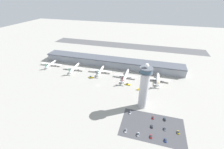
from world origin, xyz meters
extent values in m
plane|color=#9E9B93|center=(0.00, 0.00, 0.00)|extent=(1000.00, 1000.00, 0.00)
cube|color=#9399A3|center=(0.00, 70.00, 6.25)|extent=(255.85, 22.00, 12.49)
cube|color=#4C515B|center=(0.00, 70.00, 13.29)|extent=(255.85, 25.00, 1.60)
cube|color=#515154|center=(0.00, 192.10, 0.00)|extent=(383.78, 44.00, 0.01)
cylinder|color=#BCBCC1|center=(67.51, -28.21, 23.01)|extent=(10.08, 10.08, 46.02)
cylinder|color=#565B66|center=(67.51, -28.21, 46.42)|extent=(14.21, 14.21, 0.80)
cylinder|color=#334C60|center=(67.51, -28.21, 48.98)|extent=(13.08, 13.08, 4.32)
cylinder|color=#565B66|center=(67.51, -28.21, 51.63)|extent=(14.21, 14.21, 1.00)
sphere|color=white|center=(67.51, -28.21, 54.61)|extent=(4.95, 4.95, 4.95)
cube|color=#424247|center=(81.37, -57.33, 0.00)|extent=(64.00, 40.00, 0.01)
cylinder|color=white|center=(-107.46, 39.06, 3.78)|extent=(4.71, 25.20, 3.47)
cone|color=white|center=(-108.16, 53.13, 3.78)|extent=(3.62, 3.29, 3.47)
cone|color=white|center=(-106.73, 24.47, 3.78)|extent=(3.32, 4.31, 3.12)
cube|color=white|center=(-107.48, 39.56, 3.17)|extent=(40.92, 6.43, 0.44)
cylinder|color=#A8A8B2|center=(-116.08, 40.14, 2.12)|extent=(2.09, 3.90, 1.91)
cylinder|color=#A8A8B2|center=(-98.98, 40.99, 2.12)|extent=(2.09, 3.90, 1.91)
cube|color=#14704C|center=(-106.68, 23.64, 8.28)|extent=(0.44, 2.81, 5.54)
cube|color=white|center=(-106.66, 23.24, 4.12)|extent=(9.79, 2.48, 0.24)
cylinder|color=black|center=(-108.02, 50.38, 1.02)|extent=(0.28, 0.28, 2.04)
cylinder|color=black|center=(-105.02, 38.89, 1.02)|extent=(0.28, 0.28, 2.04)
cylinder|color=black|center=(-109.86, 38.64, 1.02)|extent=(0.28, 0.28, 2.04)
cylinder|color=white|center=(-56.85, 34.70, 4.35)|extent=(5.69, 28.71, 4.03)
cone|color=white|center=(-57.79, 50.75, 4.35)|extent=(4.23, 3.85, 4.03)
cone|color=white|center=(-55.88, 18.05, 4.35)|extent=(3.90, 5.04, 3.63)
cube|color=white|center=(-56.89, 35.27, 3.64)|extent=(36.13, 6.49, 0.44)
cylinder|color=#A8A8B2|center=(-64.48, 35.83, 2.43)|extent=(2.47, 4.55, 2.22)
cylinder|color=#A8A8B2|center=(-49.41, 36.71, 2.43)|extent=(2.47, 4.55, 2.22)
cube|color=#14704C|center=(-55.82, 17.09, 9.59)|extent=(0.46, 2.81, 6.44)
cube|color=white|center=(-55.80, 16.69, 4.75)|extent=(11.38, 2.66, 0.24)
cylinder|color=black|center=(-57.62, 47.74, 1.17)|extent=(0.28, 0.28, 2.34)
cylinder|color=black|center=(-54.02, 34.64, 1.17)|extent=(0.28, 0.28, 2.34)
cylinder|color=black|center=(-59.65, 34.31, 1.17)|extent=(0.28, 0.28, 2.34)
cylinder|color=white|center=(-9.20, 38.93, 4.19)|extent=(5.75, 26.76, 4.11)
cone|color=white|center=(-10.14, 54.03, 4.19)|extent=(4.34, 3.95, 4.11)
cone|color=white|center=(-8.22, 23.22, 4.19)|extent=(4.00, 5.16, 3.70)
cube|color=white|center=(-9.23, 39.46, 3.47)|extent=(38.20, 6.75, 0.44)
cylinder|color=#A8A8B2|center=(-17.26, 39.97, 2.23)|extent=(2.54, 4.66, 2.26)
cylinder|color=#A8A8B2|center=(-1.33, 40.96, 2.23)|extent=(2.54, 4.66, 2.26)
cube|color=#14704C|center=(-8.16, 22.23, 9.54)|extent=(0.47, 2.81, 6.58)
cube|color=white|center=(-8.13, 21.83, 4.60)|extent=(11.62, 2.71, 0.24)
cylinder|color=black|center=(-9.95, 50.99, 1.07)|extent=(0.28, 0.28, 2.13)
cylinder|color=black|center=(-6.31, 38.84, 1.07)|extent=(0.28, 0.28, 2.13)
cylinder|color=black|center=(-12.06, 38.49, 1.07)|extent=(0.28, 0.28, 2.13)
cylinder|color=white|center=(35.30, 32.64, 4.41)|extent=(4.35, 34.49, 4.27)
cone|color=white|center=(35.25, 51.80, 4.41)|extent=(4.28, 3.85, 4.27)
cone|color=white|center=(35.34, 12.84, 4.41)|extent=(3.85, 5.13, 3.84)
cube|color=white|center=(35.29, 33.33, 3.66)|extent=(35.89, 4.48, 0.44)
cylinder|color=#A8A8B2|center=(27.76, 34.31, 2.37)|extent=(2.36, 4.70, 2.35)
cylinder|color=#A8A8B2|center=(42.83, 34.34, 2.37)|extent=(2.36, 4.70, 2.35)
cube|color=red|center=(35.34, 11.81, 9.95)|extent=(0.31, 2.80, 6.83)
cube|color=white|center=(35.34, 11.41, 4.83)|extent=(11.95, 2.03, 0.24)
cylinder|color=black|center=(35.26, 48.68, 1.14)|extent=(0.28, 0.28, 2.27)
cylinder|color=black|center=(38.28, 32.53, 1.14)|extent=(0.28, 0.28, 2.27)
cylinder|color=black|center=(32.31, 32.52, 1.14)|extent=(0.28, 0.28, 2.27)
cylinder|color=white|center=(84.86, 36.20, 4.28)|extent=(5.07, 27.10, 4.53)
cone|color=white|center=(84.55, 51.74, 4.28)|extent=(4.61, 4.16, 4.53)
cone|color=white|center=(85.19, 19.98, 4.28)|extent=(4.18, 5.51, 4.07)
cube|color=white|center=(84.85, 36.74, 3.49)|extent=(37.90, 5.16, 0.44)
cylinder|color=#A8A8B2|center=(76.89, 37.58, 2.12)|extent=(2.59, 5.03, 2.49)
cylinder|color=#A8A8B2|center=(92.77, 37.90, 2.12)|extent=(2.59, 5.03, 2.49)
cube|color=orange|center=(85.21, 18.90, 10.17)|extent=(0.36, 2.81, 7.24)
cube|color=white|center=(85.22, 18.50, 4.73)|extent=(12.71, 2.26, 0.24)
cylinder|color=black|center=(84.61, 48.51, 1.01)|extent=(0.28, 0.28, 2.02)
cylinder|color=black|center=(88.04, 36.01, 1.01)|extent=(0.28, 0.28, 2.02)
cylinder|color=black|center=(81.70, 35.88, 1.01)|extent=(0.28, 0.28, 2.02)
cube|color=black|center=(42.41, 13.55, 0.06)|extent=(7.20, 3.22, 0.12)
cube|color=gold|center=(42.41, 13.55, 0.66)|extent=(8.53, 3.47, 1.33)
cube|color=#232D38|center=(41.58, 13.64, 1.87)|extent=(2.73, 2.50, 1.09)
cube|color=black|center=(61.24, 5.83, 0.06)|extent=(7.09, 4.60, 0.12)
cube|color=gold|center=(61.24, 5.83, 0.78)|extent=(8.32, 5.15, 1.57)
cube|color=#232D38|center=(61.98, 6.11, 2.21)|extent=(3.01, 2.88, 1.28)
cube|color=black|center=(-18.45, 17.84, 0.06)|extent=(6.48, 2.63, 0.12)
cube|color=gold|center=(-18.45, 17.84, 0.76)|extent=(7.70, 2.80, 1.51)
cube|color=#232D38|center=(-19.20, 17.88, 2.13)|extent=(2.39, 2.21, 1.24)
cube|color=black|center=(106.49, -57.73, 0.06)|extent=(1.82, 3.73, 0.12)
cube|color=gold|center=(106.49, -57.73, 0.40)|extent=(1.91, 4.44, 0.79)
cube|color=#232D38|center=(106.49, -57.84, 1.11)|extent=(1.65, 2.46, 0.65)
cube|color=black|center=(93.95, -43.58, 0.06)|extent=(1.85, 3.97, 0.12)
cube|color=black|center=(93.95, -43.58, 0.44)|extent=(1.95, 4.72, 0.87)
cube|color=#232D38|center=(93.95, -43.46, 1.23)|extent=(1.66, 2.62, 0.71)
cube|color=black|center=(81.73, -44.58, 0.06)|extent=(1.84, 3.82, 0.12)
cube|color=red|center=(81.73, -44.58, 0.38)|extent=(1.94, 4.54, 0.75)
cube|color=#232D38|center=(81.73, -44.69, 1.06)|extent=(1.65, 2.52, 0.62)
cube|color=black|center=(81.06, -70.14, 0.06)|extent=(1.83, 3.73, 0.12)
cube|color=red|center=(81.06, -70.14, 0.41)|extent=(1.93, 4.44, 0.83)
cube|color=#232D38|center=(81.07, -70.25, 1.17)|extent=(1.64, 2.46, 0.68)
cube|color=black|center=(81.02, -57.57, 0.06)|extent=(1.84, 3.62, 0.12)
cube|color=black|center=(81.02, -57.57, 0.40)|extent=(1.92, 4.31, 0.79)
cube|color=#232D38|center=(81.02, -57.47, 1.11)|extent=(1.68, 2.37, 0.65)
cube|color=black|center=(93.74, -57.07, 0.06)|extent=(1.81, 3.42, 0.12)
cube|color=slate|center=(93.74, -57.07, 0.40)|extent=(1.89, 4.07, 0.81)
cube|color=#232D38|center=(93.74, -56.97, 1.14)|extent=(1.66, 2.24, 0.66)
cube|color=black|center=(55.86, -43.73, 0.06)|extent=(1.84, 3.97, 0.12)
cube|color=silver|center=(55.86, -43.73, 0.43)|extent=(1.94, 4.71, 0.85)
cube|color=#232D38|center=(55.85, -43.85, 1.20)|extent=(1.63, 2.62, 0.70)
cube|color=black|center=(94.13, -70.82, 0.06)|extent=(1.76, 3.55, 0.12)
cube|color=navy|center=(94.13, -70.82, 0.40)|extent=(1.84, 4.22, 0.81)
cube|color=#232D38|center=(94.13, -70.71, 1.14)|extent=(1.60, 2.33, 0.66)
cube|color=black|center=(56.21, -70.30, 0.06)|extent=(1.74, 3.71, 0.12)
cube|color=silver|center=(56.21, -70.30, 0.41)|extent=(1.83, 4.42, 0.83)
cube|color=#232D38|center=(56.21, -70.19, 1.17)|extent=(1.57, 2.44, 0.68)
cube|color=black|center=(68.66, -71.10, 0.06)|extent=(1.87, 4.00, 0.12)
cube|color=silver|center=(68.66, -71.10, 0.43)|extent=(1.96, 4.75, 0.87)
cube|color=#232D38|center=(68.66, -71.21, 1.22)|extent=(1.67, 2.63, 0.71)
camera|label=1|loc=(71.52, -172.54, 122.11)|focal=24.00mm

